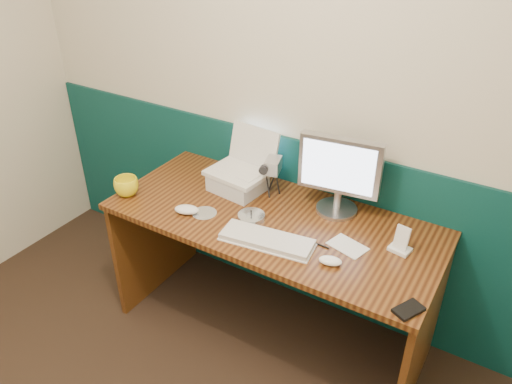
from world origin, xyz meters
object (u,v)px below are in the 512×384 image
Objects in this scene: monitor at (340,176)px; mug at (126,187)px; keyboard at (267,240)px; desk at (271,278)px; camcorder at (273,177)px; laptop at (237,154)px.

monitor reaches higher than mug.
mug is (-0.98, -0.42, -0.14)m from monitor.
monitor is 0.93× the size of keyboard.
monitor is 1.07m from mug.
keyboard is at bearing -67.22° from desk.
monitor reaches higher than camcorder.
keyboard is (-0.16, -0.40, -0.18)m from monitor.
keyboard is (0.08, -0.18, 0.39)m from desk.
camcorder is at bearing 177.14° from monitor.
mug is 0.61× the size of camcorder.
desk is 13.03× the size of mug.
mug reaches higher than keyboard.
laptop is at bearing 131.13° from keyboard.
monitor is 1.92× the size of camcorder.
desk is 7.98× the size of camcorder.
desk is 5.44× the size of laptop.
monitor is at bearing 23.32° from mug.
keyboard reaches higher than desk.
mug is at bearing -164.51° from desk.
laptop is 2.39× the size of mug.
mug is at bearing -164.11° from camcorder.
laptop reaches higher than camcorder.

